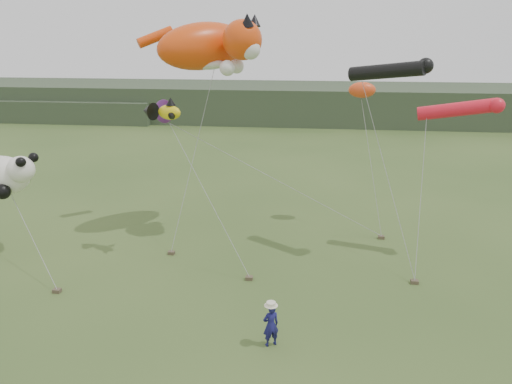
% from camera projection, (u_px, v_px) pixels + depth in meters
% --- Properties ---
extents(ground, '(120.00, 120.00, 0.00)m').
position_uv_depth(ground, '(281.00, 336.00, 17.18)').
color(ground, '#385123').
rests_on(ground, ground).
extents(headland, '(90.00, 13.00, 4.00)m').
position_uv_depth(headland, '(282.00, 103.00, 59.18)').
color(headland, '#2D3D28').
rests_on(headland, ground).
extents(festival_attendant, '(0.66, 0.59, 1.53)m').
position_uv_depth(festival_attendant, '(271.00, 325.00, 16.45)').
color(festival_attendant, navy).
rests_on(festival_attendant, ground).
extents(sandbag_anchors, '(14.72, 7.37, 0.15)m').
position_uv_depth(sandbag_anchors, '(259.00, 266.00, 22.11)').
color(sandbag_anchors, brown).
rests_on(sandbag_anchors, ground).
extents(cat_kite, '(6.53, 5.04, 2.80)m').
position_uv_depth(cat_kite, '(212.00, 46.00, 23.73)').
color(cat_kite, '#E2430D').
rests_on(cat_kite, ground).
extents(fish_kite, '(2.13, 1.41, 1.03)m').
position_uv_depth(fish_kite, '(162.00, 111.00, 21.73)').
color(fish_kite, yellow).
rests_on(fish_kite, ground).
extents(tube_kites, '(6.59, 2.27, 2.81)m').
position_uv_depth(tube_kites, '(428.00, 89.00, 21.35)').
color(tube_kites, black).
rests_on(tube_kites, ground).
extents(panda_kite, '(3.19, 2.06, 1.98)m').
position_uv_depth(panda_kite, '(4.00, 175.00, 22.74)').
color(panda_kite, white).
rests_on(panda_kite, ground).
extents(misc_kites, '(11.17, 2.32, 2.05)m').
position_uv_depth(misc_kites, '(268.00, 100.00, 25.40)').
color(misc_kites, '#E8481C').
rests_on(misc_kites, ground).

